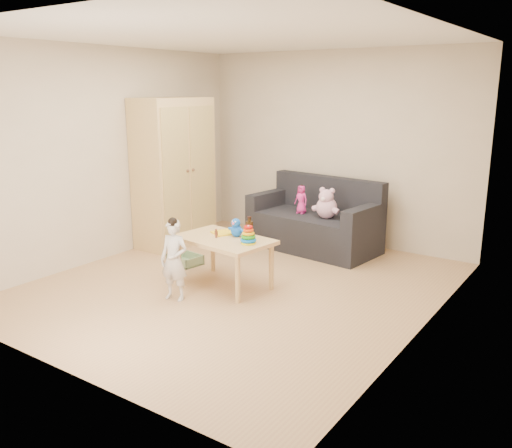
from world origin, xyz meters
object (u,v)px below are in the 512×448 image
Objects in this scene: sofa at (313,232)px; play_table at (224,262)px; wardrobe at (174,173)px; toddler at (174,261)px.

sofa is 1.65× the size of play_table.
wardrobe is 2.04m from sofa.
play_table is at bearing -31.09° from wardrobe.
sofa is 2.08× the size of toddler.
toddler reaches higher than play_table.
wardrobe is at bearing -147.47° from sofa.
wardrobe is 1.98m from play_table.
toddler is (-0.18, -0.59, 0.14)m from play_table.
toddler is at bearing -90.55° from sofa.
play_table is 1.27× the size of toddler.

